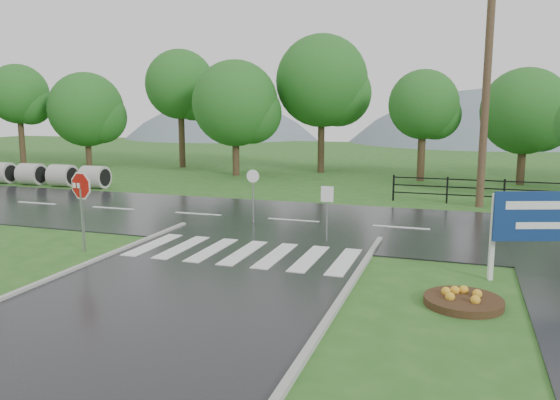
% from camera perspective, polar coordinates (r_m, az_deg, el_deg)
% --- Properties ---
extents(ground, '(120.00, 120.00, 0.00)m').
position_cam_1_polar(ground, '(11.81, -13.27, -11.62)').
color(ground, '#2A5E1F').
rests_on(ground, ground).
extents(main_road, '(90.00, 8.00, 0.04)m').
position_cam_1_polar(main_road, '(20.64, 1.41, -2.25)').
color(main_road, black).
rests_on(main_road, ground).
extents(crosswalk, '(6.50, 2.80, 0.02)m').
position_cam_1_polar(crosswalk, '(16.04, -3.86, -5.49)').
color(crosswalk, silver).
rests_on(crosswalk, ground).
extents(fence_west, '(9.58, 0.08, 1.20)m').
position_cam_1_polar(fence_west, '(25.63, 22.38, 0.98)').
color(fence_west, black).
rests_on(fence_west, ground).
extents(hills, '(102.00, 48.00, 48.00)m').
position_cam_1_polar(hills, '(76.94, 16.09, -5.73)').
color(hills, slate).
rests_on(hills, ground).
extents(treeline, '(83.20, 5.20, 10.00)m').
position_cam_1_polar(treeline, '(33.94, 9.99, 2.26)').
color(treeline, '#1D5E1D').
rests_on(treeline, ground).
extents(culvert_pipes, '(7.60, 1.20, 1.20)m').
position_cam_1_polar(culvert_pipes, '(32.80, -23.18, 2.44)').
color(culvert_pipes, '#9E9B93').
rests_on(culvert_pipes, ground).
extents(stop_sign, '(1.11, 0.27, 2.55)m').
position_cam_1_polar(stop_sign, '(17.04, -20.07, 0.76)').
color(stop_sign, '#939399').
rests_on(stop_sign, ground).
extents(estate_billboard, '(2.54, 0.94, 2.29)m').
position_cam_1_polar(estate_billboard, '(14.44, 26.19, -1.99)').
color(estate_billboard, silver).
rests_on(estate_billboard, ground).
extents(flower_bed, '(1.68, 1.68, 0.34)m').
position_cam_1_polar(flower_bed, '(12.64, 18.62, -9.84)').
color(flower_bed, '#332111').
rests_on(flower_bed, ground).
extents(reg_sign_small, '(0.40, 0.05, 1.82)m').
position_cam_1_polar(reg_sign_small, '(17.17, 4.95, -0.21)').
color(reg_sign_small, '#939399').
rests_on(reg_sign_small, ground).
extents(reg_sign_round, '(0.47, 0.09, 2.02)m').
position_cam_1_polar(reg_sign_round, '(19.94, -2.83, 1.12)').
color(reg_sign_round, '#939399').
rests_on(reg_sign_round, ground).
extents(utility_pole_east, '(1.74, 0.33, 9.79)m').
position_cam_1_polar(utility_pole_east, '(24.85, 20.74, 10.68)').
color(utility_pole_east, '#473523').
rests_on(utility_pole_east, ground).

